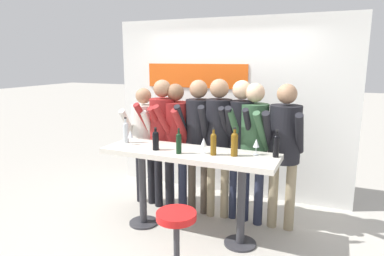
{
  "coord_description": "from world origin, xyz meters",
  "views": [
    {
      "loc": [
        1.52,
        -3.43,
        2.04
      ],
      "look_at": [
        0.0,
        0.09,
        1.27
      ],
      "focal_mm": 32.0,
      "sensor_mm": 36.0,
      "label": 1
    }
  ],
  "objects_px": {
    "wine_bottle_2": "(213,143)",
    "wine_glass_1": "(130,135)",
    "bar_stool": "(176,233)",
    "person_right": "(241,134)",
    "wine_bottle_0": "(179,142)",
    "wine_glass_0": "(204,142)",
    "wine_bottle_5": "(276,145)",
    "person_center_right": "(218,133)",
    "tasting_table": "(189,165)",
    "person_far_left": "(144,133)",
    "wine_glass_2": "(256,144)",
    "person_rightmost": "(284,141)",
    "wine_bottle_3": "(234,143)",
    "wine_bottle_1": "(126,131)",
    "wine_bottle_4": "(156,139)",
    "person_center": "(198,131)",
    "person_left": "(162,130)",
    "person_far_right": "(253,138)",
    "person_center_left": "(175,133)"
  },
  "relations": [
    {
      "from": "wine_bottle_3",
      "to": "wine_glass_2",
      "type": "xyz_separation_m",
      "value": [
        0.2,
        0.14,
        -0.02
      ]
    },
    {
      "from": "person_center_left",
      "to": "wine_glass_1",
      "type": "height_order",
      "value": "person_center_left"
    },
    {
      "from": "wine_bottle_0",
      "to": "wine_bottle_5",
      "type": "relative_size",
      "value": 0.97
    },
    {
      "from": "wine_glass_0",
      "to": "person_right",
      "type": "bearing_deg",
      "value": 68.2
    },
    {
      "from": "wine_bottle_2",
      "to": "wine_glass_2",
      "type": "height_order",
      "value": "wine_bottle_2"
    },
    {
      "from": "tasting_table",
      "to": "wine_bottle_2",
      "type": "height_order",
      "value": "wine_bottle_2"
    },
    {
      "from": "person_far_right",
      "to": "person_center_left",
      "type": "bearing_deg",
      "value": -168.79
    },
    {
      "from": "tasting_table",
      "to": "person_far_right",
      "type": "relative_size",
      "value": 1.15
    },
    {
      "from": "wine_bottle_5",
      "to": "person_center_left",
      "type": "bearing_deg",
      "value": 163.58
    },
    {
      "from": "wine_glass_1",
      "to": "tasting_table",
      "type": "bearing_deg",
      "value": 1.09
    },
    {
      "from": "person_center_left",
      "to": "wine_bottle_5",
      "type": "distance_m",
      "value": 1.45
    },
    {
      "from": "wine_bottle_5",
      "to": "person_left",
      "type": "bearing_deg",
      "value": 166.77
    },
    {
      "from": "person_far_left",
      "to": "person_left",
      "type": "xyz_separation_m",
      "value": [
        0.32,
        -0.06,
        0.08
      ]
    },
    {
      "from": "person_center_right",
      "to": "wine_bottle_2",
      "type": "relative_size",
      "value": 6.0
    },
    {
      "from": "person_center_right",
      "to": "person_rightmost",
      "type": "xyz_separation_m",
      "value": [
        0.81,
        0.01,
        -0.04
      ]
    },
    {
      "from": "person_center",
      "to": "wine_bottle_2",
      "type": "xyz_separation_m",
      "value": [
        0.43,
        -0.62,
        0.03
      ]
    },
    {
      "from": "wine_bottle_3",
      "to": "wine_glass_2",
      "type": "distance_m",
      "value": 0.25
    },
    {
      "from": "bar_stool",
      "to": "wine_glass_0",
      "type": "height_order",
      "value": "wine_glass_0"
    },
    {
      "from": "wine_glass_2",
      "to": "wine_bottle_5",
      "type": "bearing_deg",
      "value": -0.84
    },
    {
      "from": "wine_bottle_1",
      "to": "bar_stool",
      "type": "bearing_deg",
      "value": -36.6
    },
    {
      "from": "person_center_right",
      "to": "wine_bottle_1",
      "type": "distance_m",
      "value": 1.15
    },
    {
      "from": "person_far_right",
      "to": "wine_bottle_0",
      "type": "xyz_separation_m",
      "value": [
        -0.66,
        -0.7,
        0.04
      ]
    },
    {
      "from": "person_far_left",
      "to": "person_rightmost",
      "type": "xyz_separation_m",
      "value": [
        1.91,
        -0.02,
        0.07
      ]
    },
    {
      "from": "bar_stool",
      "to": "wine_bottle_1",
      "type": "height_order",
      "value": "wine_bottle_1"
    },
    {
      "from": "person_far_left",
      "to": "wine_glass_0",
      "type": "xyz_separation_m",
      "value": [
        1.13,
        -0.61,
        0.11
      ]
    },
    {
      "from": "wine_bottle_0",
      "to": "wine_bottle_1",
      "type": "bearing_deg",
      "value": 166.99
    },
    {
      "from": "person_right",
      "to": "wine_bottle_0",
      "type": "height_order",
      "value": "person_right"
    },
    {
      "from": "person_center",
      "to": "person_rightmost",
      "type": "bearing_deg",
      "value": -2.17
    },
    {
      "from": "wine_bottle_2",
      "to": "wine_glass_1",
      "type": "relative_size",
      "value": 1.7
    },
    {
      "from": "person_rightmost",
      "to": "person_center",
      "type": "bearing_deg",
      "value": 178.5
    },
    {
      "from": "person_far_right",
      "to": "wine_glass_1",
      "type": "relative_size",
      "value": 9.97
    },
    {
      "from": "wine_bottle_2",
      "to": "bar_stool",
      "type": "bearing_deg",
      "value": -98.61
    },
    {
      "from": "wine_bottle_1",
      "to": "wine_bottle_4",
      "type": "height_order",
      "value": "wine_bottle_1"
    },
    {
      "from": "person_center",
      "to": "wine_glass_2",
      "type": "relative_size",
      "value": 10.08
    },
    {
      "from": "person_far_left",
      "to": "wine_glass_2",
      "type": "relative_size",
      "value": 9.34
    },
    {
      "from": "wine_bottle_4",
      "to": "wine_bottle_2",
      "type": "bearing_deg",
      "value": 5.14
    },
    {
      "from": "wine_bottle_5",
      "to": "wine_glass_1",
      "type": "height_order",
      "value": "wine_bottle_5"
    },
    {
      "from": "bar_stool",
      "to": "wine_glass_2",
      "type": "height_order",
      "value": "wine_glass_2"
    },
    {
      "from": "person_rightmost",
      "to": "person_far_right",
      "type": "bearing_deg",
      "value": 178.88
    },
    {
      "from": "person_right",
      "to": "person_rightmost",
      "type": "bearing_deg",
      "value": -1.17
    },
    {
      "from": "tasting_table",
      "to": "person_center_right",
      "type": "bearing_deg",
      "value": 73.74
    },
    {
      "from": "bar_stool",
      "to": "person_right",
      "type": "bearing_deg",
      "value": 80.11
    },
    {
      "from": "person_center_right",
      "to": "tasting_table",
      "type": "bearing_deg",
      "value": -115.99
    },
    {
      "from": "person_left",
      "to": "wine_bottle_0",
      "type": "xyz_separation_m",
      "value": [
        0.55,
        -0.65,
        0.03
      ]
    },
    {
      "from": "wine_bottle_2",
      "to": "person_rightmost",
      "type": "bearing_deg",
      "value": 42.49
    },
    {
      "from": "bar_stool",
      "to": "wine_bottle_2",
      "type": "height_order",
      "value": "wine_bottle_2"
    },
    {
      "from": "person_far_left",
      "to": "wine_glass_0",
      "type": "height_order",
      "value": "person_far_left"
    },
    {
      "from": "tasting_table",
      "to": "wine_bottle_5",
      "type": "height_order",
      "value": "wine_bottle_5"
    },
    {
      "from": "person_right",
      "to": "wine_bottle_4",
      "type": "xyz_separation_m",
      "value": [
        -0.81,
        -0.69,
        0.0
      ]
    },
    {
      "from": "person_far_left",
      "to": "person_center_left",
      "type": "xyz_separation_m",
      "value": [
        0.5,
        -0.02,
        0.04
      ]
    }
  ]
}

